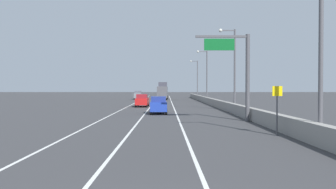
{
  "coord_description": "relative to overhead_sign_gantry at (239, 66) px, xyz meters",
  "views": [
    {
      "loc": [
        0.32,
        -6.73,
        2.91
      ],
      "look_at": [
        0.72,
        54.15,
        1.72
      ],
      "focal_mm": 37.82,
      "sensor_mm": 36.0,
      "label": 1
    }
  ],
  "objects": [
    {
      "name": "lamp_post_right_near",
      "position": [
        1.5,
        -12.04,
        1.16
      ],
      "size": [
        2.14,
        0.44,
        10.27
      ],
      "color": "#4C4C51",
      "rests_on": "ground_plane"
    },
    {
      "name": "car_red_2",
      "position": [
        -9.88,
        23.01,
        -3.77
      ],
      "size": [
        1.91,
        4.55,
        1.92
      ],
      "color": "red",
      "rests_on": "ground_plane"
    },
    {
      "name": "lamp_post_right_second",
      "position": [
        2.07,
        13.81,
        1.16
      ],
      "size": [
        2.14,
        0.44,
        10.27
      ],
      "color": "#4C4C51",
      "rests_on": "ground_plane"
    },
    {
      "name": "jersey_barrier_right",
      "position": [
        1.34,
        16.33,
        -4.18
      ],
      "size": [
        0.6,
        120.0,
        1.1
      ],
      "primitive_type": "cube",
      "color": "gray",
      "rests_on": "ground_plane"
    },
    {
      "name": "overhead_sign_gantry",
      "position": [
        0.0,
        0.0,
        0.0
      ],
      "size": [
        4.68,
        0.36,
        7.5
      ],
      "color": "#47474C",
      "rests_on": "ground_plane"
    },
    {
      "name": "lane_stripe_right",
      "position": [
        -5.15,
        31.33,
        -4.73
      ],
      "size": [
        0.16,
        130.0,
        0.0
      ],
      "primitive_type": "cube",
      "color": "silver",
      "rests_on": "ground_plane"
    },
    {
      "name": "lamp_post_right_fourth",
      "position": [
        2.05,
        65.5,
        1.16
      ],
      "size": [
        2.14,
        0.44,
        10.27
      ],
      "color": "#4C4C51",
      "rests_on": "ground_plane"
    },
    {
      "name": "ground_plane",
      "position": [
        -6.65,
        40.33,
        -4.73
      ],
      "size": [
        320.0,
        320.0,
        0.0
      ],
      "primitive_type": "plane",
      "color": "#38383A"
    },
    {
      "name": "lane_stripe_left",
      "position": [
        -12.15,
        31.33,
        -4.73
      ],
      "size": [
        0.16,
        130.0,
        0.0
      ],
      "primitive_type": "cube",
      "color": "silver",
      "rests_on": "ground_plane"
    },
    {
      "name": "box_truck",
      "position": [
        -7.1,
        56.29,
        -2.77
      ],
      "size": [
        2.64,
        8.79,
        4.28
      ],
      "color": "#4C4C51",
      "rests_on": "ground_plane"
    },
    {
      "name": "car_gray_1",
      "position": [
        -13.19,
        57.05,
        -3.68
      ],
      "size": [
        1.89,
        4.39,
        2.11
      ],
      "color": "slate",
      "rests_on": "ground_plane"
    },
    {
      "name": "speed_advisory_sign",
      "position": [
        0.44,
        -9.03,
        -2.96
      ],
      "size": [
        0.6,
        0.11,
        3.0
      ],
      "color": "#4C4C51",
      "rests_on": "ground_plane"
    },
    {
      "name": "car_blue_0",
      "position": [
        -7.14,
        8.83,
        -3.75
      ],
      "size": [
        1.99,
        4.65,
        1.95
      ],
      "color": "#1E389E",
      "rests_on": "ground_plane"
    },
    {
      "name": "lamp_post_right_third",
      "position": [
        1.6,
        39.65,
        1.16
      ],
      "size": [
        2.14,
        0.44,
        10.27
      ],
      "color": "#4C4C51",
      "rests_on": "ground_plane"
    },
    {
      "name": "lane_stripe_center",
      "position": [
        -8.65,
        31.33,
        -4.73
      ],
      "size": [
        0.16,
        130.0,
        0.0
      ],
      "primitive_type": "cube",
      "color": "silver",
      "rests_on": "ground_plane"
    }
  ]
}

